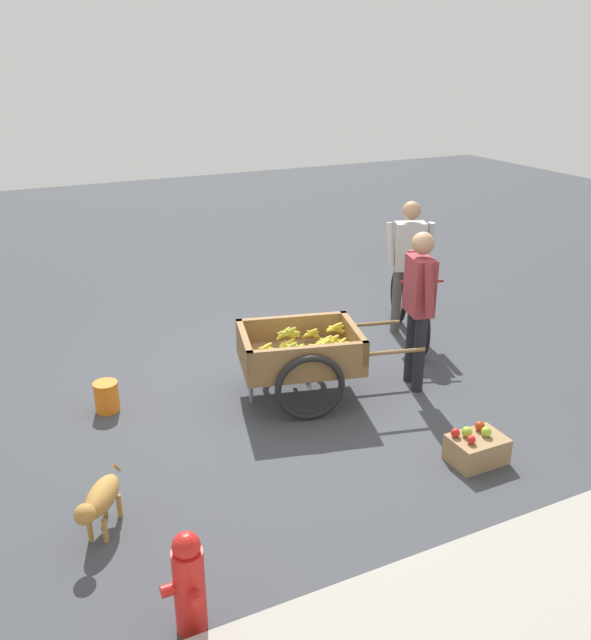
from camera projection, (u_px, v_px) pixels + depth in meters
ground_plane at (293, 387)px, 6.53m from camera, size 24.00×24.00×0.00m
fruit_cart at (301, 355)px, 6.20m from camera, size 1.78×1.14×0.73m
vendor_person at (419, 297)px, 6.23m from camera, size 0.28×0.57×1.56m
bicycle at (409, 308)px, 7.57m from camera, size 0.70×1.58×0.85m
cyclist_person at (409, 256)px, 7.49m from camera, size 0.49×0.31×1.56m
dog at (100, 500)px, 4.47m from camera, size 0.41×0.59×0.40m
fire_hydrant at (189, 583)px, 3.68m from camera, size 0.25×0.25×0.67m
plastic_bucket at (107, 397)px, 6.06m from camera, size 0.22×0.22×0.29m
apple_crate at (477, 448)px, 5.32m from camera, size 0.44×0.32×0.31m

